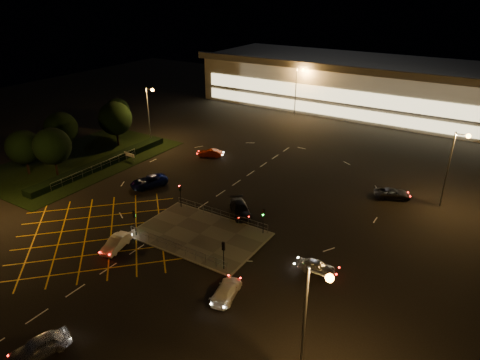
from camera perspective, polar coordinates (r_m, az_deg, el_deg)
The scene contains 26 objects.
ground at distance 51.78m, azimuth -5.80°, elevation -5.66°, with size 180.00×180.00×0.00m, color black.
pedestrian_island at distance 49.34m, azimuth -5.36°, elevation -7.23°, with size 14.00×9.00×0.12m, color #4C4944.
grass_verge at distance 74.06m, azimuth -20.35°, elevation 2.55°, with size 18.00×30.00×0.08m, color black.
hedge at distance 70.19m, azimuth -17.85°, elevation 2.12°, with size 2.00×26.00×1.00m, color black.
supermarket at distance 102.89m, azimuth 16.00°, elevation 12.18°, with size 72.00×26.50×10.50m.
streetlight_se at distance 29.57m, azimuth 9.50°, elevation -17.06°, with size 1.78×0.56×10.03m.
streetlight_nw at distance 76.38m, azimuth -11.95°, elevation 9.41°, with size 1.78×0.56×10.03m.
streetlight_ne at distance 58.33m, azimuth 26.63°, elevation 2.46°, with size 1.78×0.56×10.03m.
streetlight_far_left at distance 93.04m, azimuth 7.72°, elevation 12.43°, with size 1.78×0.56×10.03m.
signal_sw at distance 49.20m, azimuth -13.90°, elevation -4.89°, with size 0.28×0.30×3.15m.
signal_se at distance 42.39m, azimuth -2.21°, elevation -9.33°, with size 0.28×0.30×3.15m.
signal_nw at distance 54.27m, azimuth -7.98°, elevation -1.44°, with size 0.28×0.30×3.15m.
signal_ne at distance 48.18m, azimuth 3.14°, elevation -4.80°, with size 0.28×0.30×3.15m.
tree_a at distance 70.13m, azimuth -26.92°, elevation 3.92°, with size 5.04×5.04×6.86m.
tree_b at distance 75.70m, azimuth -22.77°, elevation 6.35°, with size 5.40×5.40×7.35m.
tree_c at distance 77.27m, azimuth -16.30°, elevation 7.88°, with size 5.76×5.76×7.84m.
tree_d at distance 85.68m, azimuth -16.03°, elevation 8.88°, with size 4.68×4.68×6.37m.
tree_e at distance 67.77m, azimuth -23.76°, elevation 4.15°, with size 5.40×5.40×7.35m.
car_near_silver at distance 38.43m, azimuth -25.15°, elevation -19.42°, with size 1.82×4.53×1.54m, color #ADAEB4.
car_queue_white at distance 48.35m, azimuth -16.19°, elevation -8.09°, with size 1.43×4.11×1.35m, color white.
car_left_blue at distance 61.58m, azimuth -12.07°, elevation -0.15°, with size 2.43×5.28×1.47m, color #0D1751.
car_far_dkgrey at distance 52.95m, azimuth 0.03°, elevation -3.88°, with size 2.05×5.04×1.46m, color black.
car_right_silver at distance 43.85m, azimuth 10.17°, elevation -11.23°, with size 1.48×3.68×1.25m, color silver.
car_circ_red at distance 70.75m, azimuth -3.98°, elevation 3.60°, with size 1.33×3.82×1.26m, color maroon.
car_east_grey at distance 60.36m, azimuth 19.69°, elevation -1.73°, with size 2.20×4.77×1.33m, color black.
car_approach_white at distance 40.23m, azimuth -1.83°, elevation -14.52°, with size 1.82×4.48×1.30m, color silver.
Camera 1 is at (28.01, -34.84, 26.13)m, focal length 32.00 mm.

